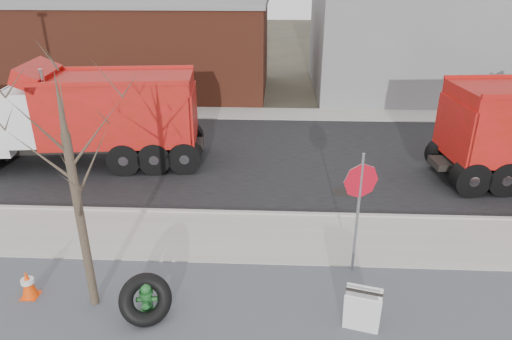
# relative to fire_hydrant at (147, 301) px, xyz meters

# --- Properties ---
(ground) EXTENTS (120.00, 120.00, 0.00)m
(ground) POSITION_rel_fire_hydrant_xyz_m (1.93, 2.89, -0.37)
(ground) COLOR #383328
(ground) RESTS_ON ground
(gravel_verge) EXTENTS (60.00, 5.00, 0.03)m
(gravel_verge) POSITION_rel_fire_hydrant_xyz_m (1.93, -0.61, -0.36)
(gravel_verge) COLOR slate
(gravel_verge) RESTS_ON ground
(sidewalk) EXTENTS (60.00, 2.50, 0.06)m
(sidewalk) POSITION_rel_fire_hydrant_xyz_m (1.93, 3.14, -0.34)
(sidewalk) COLOR #9E9B93
(sidewalk) RESTS_ON ground
(curb) EXTENTS (60.00, 0.15, 0.11)m
(curb) POSITION_rel_fire_hydrant_xyz_m (1.93, 4.44, -0.32)
(curb) COLOR #9E9B93
(curb) RESTS_ON ground
(road) EXTENTS (60.00, 9.40, 0.02)m
(road) POSITION_rel_fire_hydrant_xyz_m (1.93, 9.19, -0.36)
(road) COLOR black
(road) RESTS_ON ground
(far_sidewalk) EXTENTS (60.00, 2.00, 0.06)m
(far_sidewalk) POSITION_rel_fire_hydrant_xyz_m (1.93, 14.89, -0.34)
(far_sidewalk) COLOR #9E9B93
(far_sidewalk) RESTS_ON ground
(building_grey) EXTENTS (12.00, 10.00, 8.00)m
(building_grey) POSITION_rel_fire_hydrant_xyz_m (10.93, 20.89, 3.63)
(building_grey) COLOR gray
(building_grey) RESTS_ON ground
(building_brick) EXTENTS (20.20, 8.20, 5.30)m
(building_brick) POSITION_rel_fire_hydrant_xyz_m (-8.07, 19.89, 2.28)
(building_brick) COLOR maroon
(building_brick) RESTS_ON ground
(bare_tree) EXTENTS (3.20, 3.20, 5.20)m
(bare_tree) POSITION_rel_fire_hydrant_xyz_m (-1.27, 0.29, 2.92)
(bare_tree) COLOR #382D23
(bare_tree) RESTS_ON ground
(fire_hydrant) EXTENTS (0.46, 0.45, 0.81)m
(fire_hydrant) POSITION_rel_fire_hydrant_xyz_m (0.00, 0.00, 0.00)
(fire_hydrant) COLOR #256125
(fire_hydrant) RESTS_ON ground
(truck_tire) EXTENTS (1.40, 1.31, 1.07)m
(truck_tire) POSITION_rel_fire_hydrant_xyz_m (0.01, -0.10, 0.12)
(truck_tire) COLOR black
(truck_tire) RESTS_ON ground
(stop_sign) EXTENTS (0.81, 0.29, 3.11)m
(stop_sign) POSITION_rel_fire_hydrant_xyz_m (4.60, 1.79, 1.72)
(stop_sign) COLOR gray
(stop_sign) RESTS_ON ground
(sandwich_board) EXTENTS (0.81, 0.62, 1.00)m
(sandwich_board) POSITION_rel_fire_hydrant_xyz_m (4.46, -0.29, 0.16)
(sandwich_board) COLOR white
(sandwich_board) RESTS_ON ground
(traffic_cone_near) EXTENTS (0.37, 0.37, 0.71)m
(traffic_cone_near) POSITION_rel_fire_hydrant_xyz_m (-2.82, 0.45, -0.02)
(traffic_cone_near) COLOR #FD4307
(traffic_cone_near) RESTS_ON ground
(dump_truck_red_b) EXTENTS (9.16, 3.53, 3.80)m
(dump_truck_red_b) POSITION_rel_fire_hydrant_xyz_m (-4.25, 8.12, 1.56)
(dump_truck_red_b) COLOR black
(dump_truck_red_b) RESTS_ON ground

